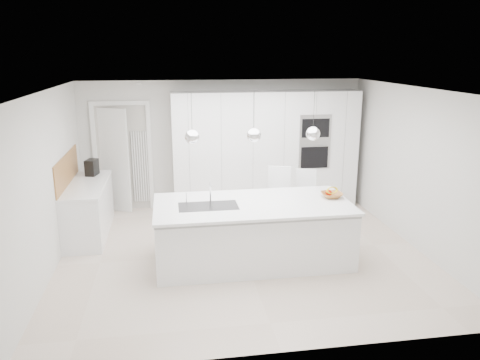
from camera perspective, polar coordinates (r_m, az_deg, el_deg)
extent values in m
plane|color=beige|center=(7.32, 0.37, -8.95)|extent=(5.50, 5.50, 0.00)
plane|color=silver|center=(9.32, -2.09, 4.42)|extent=(5.50, 0.00, 5.50)
plane|color=silver|center=(7.02, -22.35, -0.37)|extent=(0.00, 5.00, 5.00)
plane|color=white|center=(6.70, 0.40, 10.95)|extent=(5.50, 5.50, 0.00)
cube|color=white|center=(9.18, 3.11, 3.60)|extent=(3.60, 0.60, 2.30)
cube|color=white|center=(9.30, -15.62, 2.29)|extent=(0.76, 0.38, 2.00)
cube|color=white|center=(8.32, -17.95, -3.52)|extent=(0.60, 1.80, 0.86)
cube|color=white|center=(8.19, -18.21, -0.54)|extent=(0.62, 1.82, 0.04)
cube|color=#AA6F34|center=(8.18, -20.35, 1.20)|extent=(0.02, 1.80, 0.50)
cube|color=white|center=(6.90, 1.60, -6.65)|extent=(2.80, 1.20, 0.86)
cube|color=white|center=(6.79, 1.55, -2.97)|extent=(2.84, 1.40, 0.04)
cylinder|color=white|center=(6.80, -3.64, -1.46)|extent=(0.02, 0.02, 0.30)
sphere|color=white|center=(6.39, -5.84, 5.24)|extent=(0.20, 0.20, 0.20)
sphere|color=white|center=(6.49, 1.70, 5.47)|extent=(0.20, 0.20, 0.20)
sphere|color=white|center=(6.70, 8.90, 5.60)|extent=(0.20, 0.20, 0.20)
imported|color=#AA6F34|center=(7.15, 11.11, -1.81)|extent=(0.32, 0.32, 0.08)
cube|color=black|center=(8.68, -17.61, 1.48)|extent=(0.23, 0.30, 0.28)
sphere|color=#BD1400|center=(7.14, 10.84, -1.57)|extent=(0.08, 0.08, 0.08)
sphere|color=#BD1400|center=(7.16, 10.71, -1.48)|extent=(0.09, 0.09, 0.09)
torus|color=yellow|center=(7.11, 11.16, -1.25)|extent=(0.24, 0.17, 0.22)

